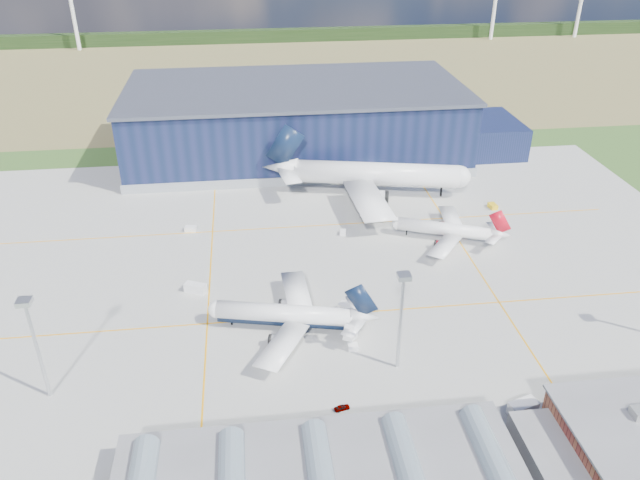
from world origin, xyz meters
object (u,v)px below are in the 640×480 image
at_px(gse_van_c, 523,408).
at_px(airstair, 351,335).
at_px(gse_van_a, 196,288).
at_px(gse_cart_a, 343,232).
at_px(airliner_navy, 284,305).
at_px(gse_tug_c, 493,206).
at_px(hangar, 303,124).
at_px(light_mast_center, 402,306).
at_px(gse_van_b, 349,309).
at_px(light_mast_west, 33,333).
at_px(car_b, 442,427).
at_px(car_a, 342,408).
at_px(airliner_red, 445,223).
at_px(airliner_widebody, 377,163).
at_px(gse_cart_b, 191,229).

distance_m(gse_van_c, airstair, 38.48).
bearing_deg(gse_van_a, gse_cart_a, -33.66).
distance_m(airliner_navy, gse_tug_c, 88.20).
height_order(hangar, airliner_navy, hangar).
bearing_deg(airliner_navy, gse_cart_a, -101.87).
relative_size(hangar, light_mast_center, 6.30).
height_order(gse_van_b, gse_van_c, gse_van_c).
xyz_separation_m(light_mast_west, gse_cart_a, (67.74, 58.88, -14.86)).
bearing_deg(airliner_navy, gse_van_c, 156.68).
relative_size(gse_van_c, car_b, 1.53).
distance_m(light_mast_west, gse_tug_c, 137.23).
height_order(light_mast_west, airliner_navy, light_mast_west).
distance_m(gse_van_c, car_a, 34.36).
xyz_separation_m(airliner_navy, gse_van_a, (-20.85, 17.58, -5.24)).
distance_m(hangar, car_b, 143.68).
bearing_deg(gse_tug_c, gse_van_c, -113.51).
relative_size(gse_van_b, gse_van_c, 0.92).
height_order(light_mast_west, airliner_red, light_mast_west).
bearing_deg(light_mast_west, airliner_navy, 18.62).
xyz_separation_m(light_mast_west, gse_tug_c, (117.15, 69.95, -14.69)).
height_order(airliner_widebody, airstair, airliner_widebody).
distance_m(gse_cart_b, car_a, 83.84).
relative_size(light_mast_center, airliner_red, 0.68).
bearing_deg(gse_van_c, gse_tug_c, -34.58).
bearing_deg(car_b, light_mast_west, 69.54).
distance_m(airliner_navy, airliner_widebody, 77.55).
bearing_deg(gse_van_b, light_mast_west, 144.98).
distance_m(light_mast_west, airliner_widebody, 118.69).
bearing_deg(gse_tug_c, light_mast_center, -130.34).
height_order(light_mast_center, car_b, light_mast_center).
bearing_deg(airliner_widebody, gse_cart_b, -149.96).
relative_size(airstair, car_a, 1.82).
bearing_deg(gse_tug_c, airliner_red, -146.43).
height_order(airliner_navy, gse_van_c, airliner_navy).
xyz_separation_m(light_mast_center, airliner_widebody, (12.73, 85.00, -4.37)).
bearing_deg(gse_van_c, gse_van_b, 20.03).
height_order(airliner_red, gse_cart_a, airliner_red).
distance_m(hangar, car_a, 136.21).
bearing_deg(airliner_navy, gse_cart_b, -51.24).
bearing_deg(car_a, gse_van_b, -25.41).
distance_m(light_mast_center, gse_van_a, 56.61).
bearing_deg(airliner_navy, car_a, 122.04).
relative_size(light_mast_center, gse_cart_a, 8.75).
xyz_separation_m(airstair, car_a, (-5.15, -20.32, -1.27)).
bearing_deg(airliner_widebody, airliner_red, -56.11).
xyz_separation_m(light_mast_center, airliner_navy, (-22.42, 16.03, -9.03)).
relative_size(light_mast_west, light_mast_center, 1.00).
distance_m(airliner_red, car_a, 74.12).
height_order(gse_van_a, airstair, airstair).
relative_size(hangar, gse_cart_a, 55.18).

